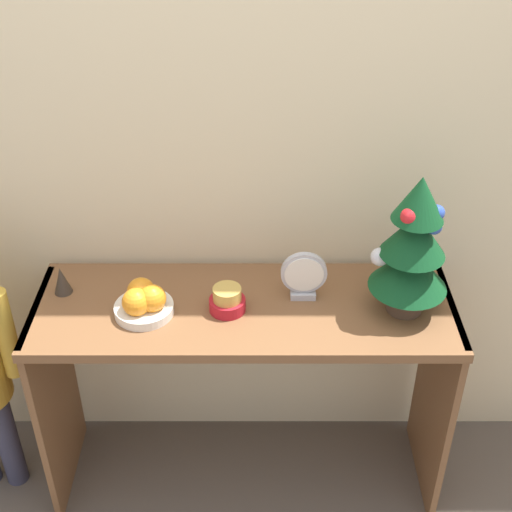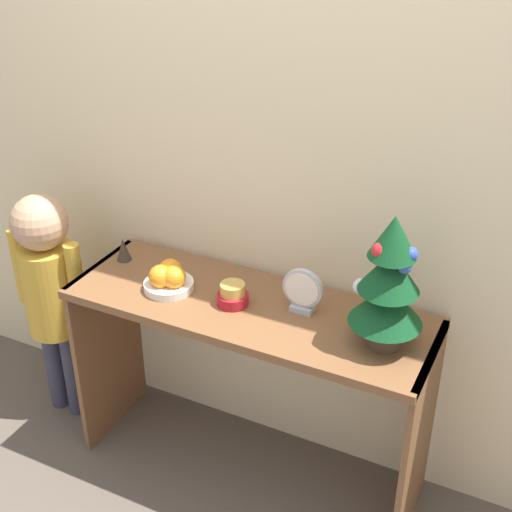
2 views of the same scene
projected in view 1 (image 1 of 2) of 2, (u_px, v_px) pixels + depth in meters
The scene contains 7 objects.
back_wall at pixel (241, 103), 1.97m from camera, with size 7.00×0.05×2.50m, color beige.
console_table at pixel (243, 348), 2.15m from camera, with size 1.22×0.42×0.74m.
mini_tree at pixel (411, 246), 1.92m from camera, with size 0.22×0.22×0.43m.
fruit_bowl at pixel (142, 301), 2.00m from camera, with size 0.17×0.17×0.10m.
singing_bowl at pixel (225, 301), 2.02m from camera, with size 0.10×0.10×0.08m.
desk_clock at pixel (302, 276), 2.05m from camera, with size 0.13×0.04×0.15m.
figurine at pixel (60, 281), 2.08m from camera, with size 0.05×0.05×0.09m.
Camera 1 is at (0.03, -1.40, 2.02)m, focal length 50.00 mm.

